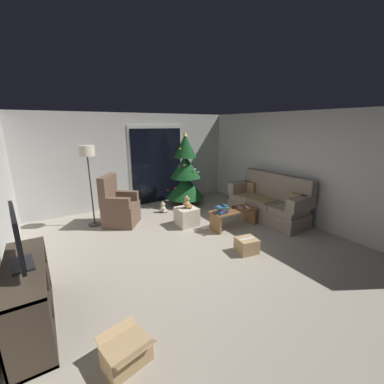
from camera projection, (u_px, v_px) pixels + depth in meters
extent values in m
plane|color=#9E9384|center=(193.00, 248.00, 4.59)|extent=(7.00, 7.00, 0.00)
cube|color=beige|center=(135.00, 160.00, 6.78)|extent=(5.72, 0.12, 2.50)
cube|color=beige|center=(299.00, 167.00, 5.69)|extent=(0.12, 6.00, 2.50)
cube|color=silver|center=(157.00, 164.00, 7.07)|extent=(1.60, 0.02, 2.20)
cube|color=black|center=(157.00, 166.00, 7.07)|extent=(1.50, 0.02, 2.10)
cube|color=gray|center=(266.00, 212.00, 5.94)|extent=(0.84, 1.93, 0.34)
cube|color=gray|center=(289.00, 210.00, 5.36)|extent=(0.71, 0.63, 0.14)
cube|color=gray|center=(266.00, 203.00, 5.86)|extent=(0.71, 0.63, 0.14)
cube|color=gray|center=(247.00, 197.00, 6.36)|extent=(0.71, 0.63, 0.14)
cube|color=gray|center=(276.00, 186.00, 5.93)|extent=(0.28, 1.91, 0.60)
cube|color=gray|center=(301.00, 204.00, 5.12)|extent=(0.77, 0.23, 0.28)
cube|color=gray|center=(241.00, 187.00, 6.51)|extent=(0.77, 0.23, 0.28)
cube|color=#997F51|center=(258.00, 197.00, 6.03)|extent=(0.64, 0.92, 0.02)
cube|color=#997F51|center=(298.00, 201.00, 5.34)|extent=(0.13, 0.32, 0.28)
cube|color=#997F51|center=(250.00, 187.00, 6.46)|extent=(0.13, 0.32, 0.28)
cube|color=olive|center=(239.00, 212.00, 5.27)|extent=(1.10, 0.05, 0.04)
cube|color=olive|center=(237.00, 211.00, 5.35)|extent=(1.10, 0.05, 0.04)
cube|color=olive|center=(234.00, 210.00, 5.42)|extent=(1.10, 0.05, 0.04)
cube|color=olive|center=(231.00, 209.00, 5.49)|extent=(1.10, 0.05, 0.04)
cube|color=olive|center=(229.00, 208.00, 5.56)|extent=(1.10, 0.05, 0.04)
cube|color=olive|center=(216.00, 223.00, 5.23)|extent=(0.05, 0.36, 0.37)
cube|color=olive|center=(250.00, 215.00, 5.72)|extent=(0.05, 0.36, 0.37)
cube|color=silver|center=(247.00, 207.00, 5.52)|extent=(0.10, 0.16, 0.02)
cube|color=#333338|center=(227.00, 209.00, 5.42)|extent=(0.16, 0.05, 0.02)
cube|color=black|center=(234.00, 207.00, 5.52)|extent=(0.14, 0.14, 0.02)
cube|color=#ADADB2|center=(240.00, 207.00, 5.51)|extent=(0.08, 0.16, 0.02)
cube|color=#285684|center=(222.00, 212.00, 5.20)|extent=(0.28, 0.21, 0.04)
cube|color=#6B3D7A|center=(223.00, 210.00, 5.19)|extent=(0.23, 0.17, 0.03)
cube|color=#337042|center=(223.00, 208.00, 5.20)|extent=(0.26, 0.18, 0.04)
cube|color=#285684|center=(222.00, 207.00, 5.18)|extent=(0.28, 0.21, 0.03)
cube|color=black|center=(223.00, 205.00, 5.18)|extent=(0.09, 0.15, 0.01)
cylinder|color=#4C1E19|center=(186.00, 203.00, 7.05)|extent=(0.36, 0.36, 0.10)
cylinder|color=brown|center=(186.00, 199.00, 7.02)|extent=(0.08, 0.08, 0.12)
cone|color=#14471E|center=(185.00, 186.00, 6.92)|extent=(1.06, 1.06, 0.62)
cone|color=#14471E|center=(185.00, 167.00, 6.77)|extent=(0.84, 0.84, 0.62)
cone|color=#14471E|center=(185.00, 146.00, 6.62)|extent=(0.62, 0.62, 0.62)
sphere|color=red|center=(185.00, 165.00, 6.47)|extent=(0.06, 0.06, 0.06)
sphere|color=#B233A5|center=(193.00, 150.00, 6.67)|extent=(0.06, 0.06, 0.06)
sphere|color=#B233A5|center=(179.00, 166.00, 6.51)|extent=(0.06, 0.06, 0.06)
sphere|color=white|center=(198.00, 172.00, 6.79)|extent=(0.06, 0.06, 0.06)
sphere|color=#B233A5|center=(177.00, 169.00, 7.05)|extent=(0.06, 0.06, 0.06)
sphere|color=#1E8C33|center=(192.00, 176.00, 7.22)|extent=(0.06, 0.06, 0.06)
sphere|color=blue|center=(184.00, 165.00, 6.47)|extent=(0.06, 0.06, 0.06)
sphere|color=white|center=(195.00, 169.00, 6.59)|extent=(0.06, 0.06, 0.06)
sphere|color=red|center=(168.00, 190.00, 6.93)|extent=(0.06, 0.06, 0.06)
sphere|color=red|center=(175.00, 188.00, 6.55)|extent=(0.06, 0.06, 0.06)
sphere|color=gold|center=(183.00, 145.00, 6.77)|extent=(0.06, 0.06, 0.06)
sphere|color=gold|center=(180.00, 149.00, 6.51)|extent=(0.06, 0.06, 0.06)
sphere|color=white|center=(180.00, 154.00, 6.50)|extent=(0.06, 0.06, 0.06)
cone|color=#EAD14C|center=(185.00, 134.00, 6.54)|extent=(0.14, 0.14, 0.12)
cube|color=brown|center=(122.00, 218.00, 5.64)|extent=(0.95, 0.95, 0.31)
cube|color=brown|center=(121.00, 207.00, 5.57)|extent=(0.95, 0.95, 0.18)
cube|color=brown|center=(108.00, 190.00, 5.49)|extent=(0.53, 0.64, 0.64)
cube|color=brown|center=(126.00, 195.00, 5.79)|extent=(0.55, 0.46, 0.22)
cube|color=brown|center=(117.00, 203.00, 5.25)|extent=(0.55, 0.46, 0.22)
cylinder|color=#2D2D30|center=(95.00, 224.00, 5.63)|extent=(0.28, 0.28, 0.02)
cylinder|color=#2D2D30|center=(91.00, 191.00, 5.42)|extent=(0.03, 0.03, 1.55)
cylinder|color=beige|center=(87.00, 151.00, 5.19)|extent=(0.32, 0.32, 0.22)
cube|color=#382D23|center=(35.00, 325.00, 2.80)|extent=(0.40, 1.40, 0.04)
cube|color=#382D23|center=(23.00, 267.00, 2.60)|extent=(0.40, 1.40, 0.04)
cube|color=#382D23|center=(8.00, 303.00, 2.61)|extent=(0.02, 1.40, 0.78)
cube|color=#382D23|center=(27.00, 342.00, 2.14)|extent=(0.40, 0.04, 0.78)
cube|color=#382D23|center=(31.00, 267.00, 3.26)|extent=(0.40, 0.04, 0.78)
cube|color=#382D23|center=(29.00, 297.00, 2.70)|extent=(0.40, 0.04, 0.74)
cube|color=#382D23|center=(29.00, 297.00, 2.70)|extent=(0.40, 1.33, 0.04)
cube|color=#A32D28|center=(32.00, 355.00, 2.26)|extent=(0.30, 0.04, 0.28)
cube|color=#285684|center=(31.00, 349.00, 2.30)|extent=(0.30, 0.04, 0.31)
cube|color=#337042|center=(31.00, 344.00, 2.34)|extent=(0.30, 0.04, 0.34)
cube|color=#B79333|center=(32.00, 341.00, 2.39)|extent=(0.30, 0.04, 0.30)
cube|color=black|center=(23.00, 264.00, 2.59)|extent=(0.24, 0.38, 0.03)
cube|color=black|center=(22.00, 260.00, 2.58)|extent=(0.05, 0.06, 0.06)
cube|color=black|center=(17.00, 235.00, 2.50)|extent=(0.13, 0.84, 0.52)
cube|color=black|center=(19.00, 234.00, 2.52)|extent=(0.10, 0.79, 0.47)
cube|color=beige|center=(187.00, 217.00, 5.57)|extent=(0.44, 0.44, 0.41)
cylinder|color=tan|center=(190.00, 206.00, 5.54)|extent=(0.13, 0.12, 0.06)
cylinder|color=tan|center=(189.00, 207.00, 5.45)|extent=(0.13, 0.12, 0.06)
sphere|color=tan|center=(187.00, 204.00, 5.48)|extent=(0.15, 0.15, 0.15)
sphere|color=tan|center=(187.00, 199.00, 5.45)|extent=(0.11, 0.11, 0.11)
sphere|color=tan|center=(189.00, 199.00, 5.45)|extent=(0.04, 0.04, 0.04)
sphere|color=tan|center=(187.00, 196.00, 5.48)|extent=(0.04, 0.04, 0.04)
sphere|color=tan|center=(186.00, 197.00, 5.40)|extent=(0.04, 0.04, 0.04)
sphere|color=tan|center=(188.00, 202.00, 5.55)|extent=(0.06, 0.06, 0.06)
sphere|color=tan|center=(187.00, 204.00, 5.41)|extent=(0.06, 0.06, 0.06)
cylinder|color=beige|center=(165.00, 210.00, 6.48)|extent=(0.12, 0.10, 0.06)
cylinder|color=beige|center=(165.00, 212.00, 6.39)|extent=(0.12, 0.10, 0.06)
sphere|color=beige|center=(163.00, 209.00, 6.40)|extent=(0.15, 0.15, 0.15)
sphere|color=beige|center=(163.00, 204.00, 6.37)|extent=(0.11, 0.11, 0.11)
sphere|color=#F4E5C1|center=(165.00, 205.00, 6.38)|extent=(0.04, 0.04, 0.04)
sphere|color=beige|center=(162.00, 202.00, 6.40)|extent=(0.04, 0.04, 0.04)
sphere|color=beige|center=(163.00, 203.00, 6.32)|extent=(0.04, 0.04, 0.04)
sphere|color=beige|center=(163.00, 207.00, 6.47)|extent=(0.06, 0.06, 0.06)
sphere|color=beige|center=(164.00, 209.00, 6.34)|extent=(0.06, 0.06, 0.06)
cube|color=tan|center=(247.00, 245.00, 4.39)|extent=(0.40, 0.37, 0.26)
cube|color=beige|center=(247.00, 239.00, 4.36)|extent=(0.31, 0.11, 0.00)
cube|color=tan|center=(127.00, 353.00, 2.33)|extent=(0.47, 0.37, 0.24)
cube|color=tan|center=(116.00, 330.00, 2.42)|extent=(0.41, 0.18, 0.06)
cube|color=tan|center=(136.00, 354.00, 2.17)|extent=(0.41, 0.18, 0.06)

